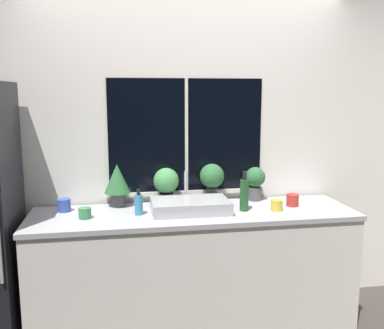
{
  "coord_description": "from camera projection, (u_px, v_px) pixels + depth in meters",
  "views": [
    {
      "loc": [
        -0.53,
        -2.67,
        1.75
      ],
      "look_at": [
        -0.01,
        0.31,
        1.24
      ],
      "focal_mm": 40.0,
      "sensor_mm": 36.0,
      "label": 1
    }
  ],
  "objects": [
    {
      "name": "potted_plant_far_right",
      "position": [
        255.0,
        181.0,
        3.43
      ],
      "size": [
        0.16,
        0.16,
        0.27
      ],
      "color": "#4C4C51",
      "rests_on": "counter"
    },
    {
      "name": "potted_plant_far_left",
      "position": [
        117.0,
        181.0,
        3.24
      ],
      "size": [
        0.2,
        0.2,
        0.33
      ],
      "color": "#4C4C51",
      "rests_on": "counter"
    },
    {
      "name": "soap_bottle",
      "position": [
        139.0,
        204.0,
        3.04
      ],
      "size": [
        0.06,
        0.06,
        0.18
      ],
      "color": "teal",
      "rests_on": "counter"
    },
    {
      "name": "mug_blue",
      "position": [
        64.0,
        205.0,
        3.12
      ],
      "size": [
        0.1,
        0.1,
        0.09
      ],
      "color": "#3351AD",
      "rests_on": "counter"
    },
    {
      "name": "potted_plant_center_left",
      "position": [
        166.0,
        183.0,
        3.31
      ],
      "size": [
        0.2,
        0.2,
        0.29
      ],
      "color": "#4C4C51",
      "rests_on": "counter"
    },
    {
      "name": "sink",
      "position": [
        190.0,
        206.0,
        3.11
      ],
      "size": [
        0.56,
        0.39,
        0.27
      ],
      "color": "#ADADB2",
      "rests_on": "counter"
    },
    {
      "name": "mug_yellow",
      "position": [
        277.0,
        205.0,
        3.15
      ],
      "size": [
        0.09,
        0.09,
        0.08
      ],
      "color": "gold",
      "rests_on": "counter"
    },
    {
      "name": "mug_red",
      "position": [
        292.0,
        200.0,
        3.27
      ],
      "size": [
        0.09,
        0.09,
        0.09
      ],
      "color": "#B72D28",
      "rests_on": "counter"
    },
    {
      "name": "wall_right",
      "position": [
        372.0,
        131.0,
        4.56
      ],
      "size": [
        0.06,
        7.0,
        2.7
      ],
      "color": "silver",
      "rests_on": "ground_plane"
    },
    {
      "name": "potted_plant_center_right",
      "position": [
        212.0,
        178.0,
        3.36
      ],
      "size": [
        0.19,
        0.19,
        0.31
      ],
      "color": "#4C4C51",
      "rests_on": "counter"
    },
    {
      "name": "bottle_tall",
      "position": [
        244.0,
        194.0,
        3.13
      ],
      "size": [
        0.06,
        0.06,
        0.3
      ],
      "color": "#235128",
      "rests_on": "counter"
    },
    {
      "name": "counter",
      "position": [
        194.0,
        269.0,
        3.2
      ],
      "size": [
        2.37,
        0.65,
        0.89
      ],
      "color": "white",
      "rests_on": "ground_plane"
    },
    {
      "name": "mug_green",
      "position": [
        85.0,
        213.0,
        2.95
      ],
      "size": [
        0.09,
        0.09,
        0.08
      ],
      "color": "#38844C",
      "rests_on": "counter"
    },
    {
      "name": "wall_back",
      "position": [
        186.0,
        143.0,
        3.42
      ],
      "size": [
        8.0,
        0.09,
        2.7
      ],
      "color": "silver",
      "rests_on": "ground_plane"
    }
  ]
}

